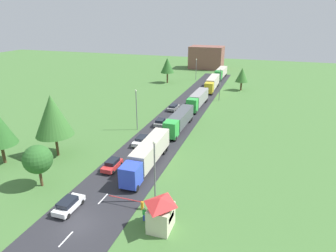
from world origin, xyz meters
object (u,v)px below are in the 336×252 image
Objects in this scene: tree_pine at (53,116)px; car_fifth at (174,107)px; truck_fifth at (221,73)px; truck_lead at (148,154)px; truck_third at (198,99)px; lamppost_third at (220,83)px; guard_booth at (161,213)px; truck_second at (179,120)px; lamppost_second at (136,108)px; truck_fourth at (212,83)px; car_lead at (69,204)px; lamppost_fourth at (196,68)px; tree_ash at (167,65)px; tree_maple at (38,159)px; car_fourth at (161,122)px; car_third at (141,140)px; barrier_gate at (136,203)px; lamppost_lead at (155,169)px; person_lead at (144,214)px; tree_oak at (242,75)px; car_second at (112,164)px; distant_building at (206,57)px.

car_fifth is at bearing 69.88° from tree_pine.
tree_pine is (-15.87, -72.54, 4.90)m from truck_fifth.
truck_lead reaches higher than truck_third.
tree_pine is (-20.20, -42.17, 2.24)m from lamppost_third.
guard_booth is at bearing -27.36° from tree_pine.
truck_third is (0.03, 16.61, 0.08)m from truck_second.
lamppost_second is (-3.13, -14.90, 3.90)m from car_fifth.
truck_fourth reaches higher than truck_second.
car_lead reaches higher than car_fifth.
lamppost_fourth reaches higher than truck_second.
truck_second is 3.19× the size of car_lead.
lamppost_third reaches higher than tree_ash.
truck_second is 29.12m from tree_maple.
lamppost_second is 52.15m from lamppost_fourth.
truck_lead is 1.12× the size of truck_third.
tree_pine reaches higher than truck_fifth.
lamppost_second is at bearing -136.55° from car_fourth.
car_fourth is (0.70, 30.81, -0.02)m from car_lead.
car_third is (0.62, 20.64, -0.03)m from car_lead.
truck_fifth is at bearing 91.80° from barrier_gate.
lamppost_lead reaches higher than car_third.
truck_fifth is 21.38m from tree_ash.
truck_lead is at bearing 38.90° from tree_maple.
car_fourth is at bearing 106.31° from person_lead.
lamppost_second is (-8.24, -38.94, 2.46)m from truck_fourth.
car_lead is 17.51m from tree_pine.
lamppost_lead is at bearing -94.09° from tree_oak.
tree_pine is 1.23× the size of tree_ash.
car_lead is (-5.04, -30.00, -1.23)m from truck_second.
truck_fourth is (0.07, 19.54, 0.06)m from truck_third.
truck_fourth reaches higher than car_lead.
truck_second is at bearing 102.54° from guard_booth.
car_fourth is 11.31m from car_fifth.
truck_lead is at bearing 69.44° from car_lead.
tree_oak reaches higher than guard_booth.
truck_fourth is 3.60× the size of car_fourth.
car_second reaches higher than car_third.
truck_second is 2.24× the size of tree_maple.
truck_third is 38.12m from truck_fifth.
tree_oak is at bearing 77.21° from truck_second.
truck_lead is 53.01m from truck_fourth.
tree_ash is (-0.50, 59.32, -1.13)m from tree_pine.
truck_third is 1.61× the size of lamppost_lead.
truck_second is at bearing -89.89° from truck_fifth.
barrier_gate is at bearing -84.77° from truck_second.
truck_fourth reaches higher than car_fifth.
person_lead is at bearing -82.29° from distant_building.
truck_fifth is 3.06× the size of car_second.
lamppost_lead reaches higher than car_second.
truck_fifth is 79.85m from lamppost_lead.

